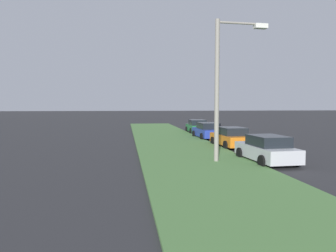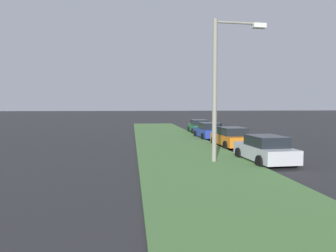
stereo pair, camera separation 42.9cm
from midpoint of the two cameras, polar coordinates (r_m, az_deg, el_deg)
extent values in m
cube|color=#517F42|center=(20.67, 3.38, -4.62)|extent=(60.00, 6.00, 0.12)
cube|color=#B2B5BA|center=(17.84, 17.55, -4.49)|extent=(4.39, 2.02, 0.70)
cube|color=black|center=(17.59, 17.88, -2.56)|extent=(2.28, 1.71, 0.55)
cylinder|color=black|center=(18.71, 13.18, -4.80)|extent=(0.65, 0.25, 0.64)
cylinder|color=black|center=(19.47, 18.09, -4.56)|extent=(0.65, 0.25, 0.64)
cylinder|color=black|center=(16.29, 16.86, -6.15)|extent=(0.65, 0.25, 0.64)
cylinder|color=black|center=(17.16, 22.28, -5.77)|extent=(0.65, 0.25, 0.64)
cube|color=orange|center=(23.66, 11.74, -2.38)|extent=(4.39, 2.03, 0.70)
cube|color=black|center=(23.41, 11.94, -0.91)|extent=(2.28, 1.72, 0.55)
cylinder|color=black|center=(24.64, 8.63, -2.68)|extent=(0.65, 0.25, 0.64)
cylinder|color=black|center=(25.26, 12.52, -2.57)|extent=(0.65, 0.25, 0.64)
cylinder|color=black|center=(22.11, 10.83, -3.45)|extent=(0.65, 0.25, 0.64)
cylinder|color=black|center=(22.80, 15.08, -3.29)|extent=(0.65, 0.25, 0.64)
cube|color=#23389E|center=(29.24, 7.70, -1.15)|extent=(4.37, 1.98, 0.70)
cube|color=black|center=(29.00, 7.83, 0.04)|extent=(2.27, 1.69, 0.55)
cylinder|color=black|center=(30.32, 5.34, -1.43)|extent=(0.65, 0.25, 0.64)
cylinder|color=black|center=(30.81, 8.58, -1.38)|extent=(0.65, 0.25, 0.64)
cylinder|color=black|center=(27.73, 6.71, -1.94)|extent=(0.65, 0.25, 0.64)
cylinder|color=black|center=(28.26, 10.23, -1.86)|extent=(0.65, 0.25, 0.64)
cube|color=#1E6B38|center=(34.76, 5.90, -0.35)|extent=(4.35, 1.93, 0.70)
cube|color=black|center=(34.53, 5.97, 0.66)|extent=(2.25, 1.67, 0.55)
cylinder|color=black|center=(35.96, 4.09, -0.60)|extent=(0.65, 0.24, 0.64)
cylinder|color=black|center=(36.28, 6.90, -0.58)|extent=(0.65, 0.24, 0.64)
cylinder|color=black|center=(33.30, 4.81, -0.96)|extent=(0.65, 0.24, 0.64)
cylinder|color=black|center=(33.64, 7.83, -0.93)|extent=(0.65, 0.24, 0.64)
cylinder|color=gray|center=(16.86, 9.08, 6.00)|extent=(0.24, 0.24, 7.50)
cylinder|color=gray|center=(17.79, 13.04, 17.56)|extent=(0.28, 2.40, 0.12)
cube|color=silver|center=(18.26, 16.65, 16.82)|extent=(0.41, 0.72, 0.24)
camera|label=1|loc=(0.21, -89.47, 0.04)|focal=34.03mm
camera|label=2|loc=(0.21, 90.53, -0.04)|focal=34.03mm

